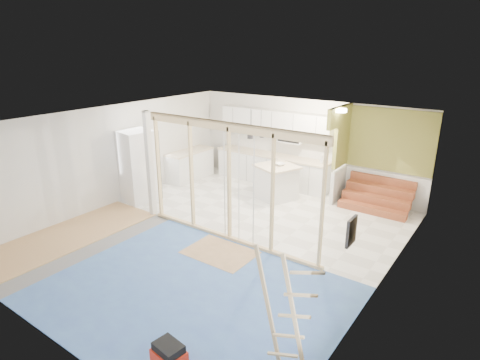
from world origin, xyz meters
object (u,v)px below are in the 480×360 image
Objects in this scene: fridge at (138,166)px; island at (276,183)px; ladder at (284,313)px; toolbox at (169,357)px.

fridge is 1.51× the size of island.
ladder is (6.16, -3.00, -0.09)m from fridge.
fridge is at bearing 150.02° from toolbox.
fridge is at bearing -120.13° from island.
ladder is (1.20, 0.85, 0.69)m from toolbox.
toolbox is at bearing -27.55° from fridge.
fridge reaches higher than island.
island is at bearing 47.50° from fridge.
toolbox is 1.63m from ladder.
toolbox is (4.96, -3.85, -0.78)m from fridge.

